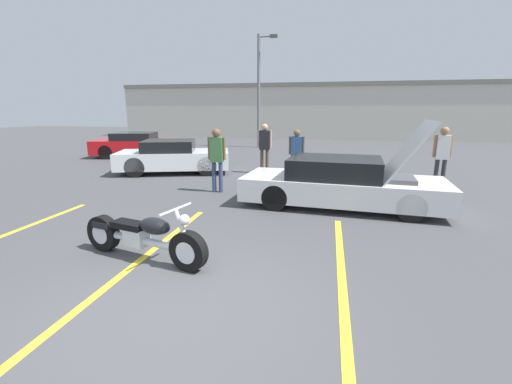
% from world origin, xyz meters
% --- Properties ---
extents(ground_plane, '(80.00, 80.00, 0.00)m').
position_xyz_m(ground_plane, '(0.00, 0.00, 0.00)').
color(ground_plane, '#474749').
extents(parking_stripe_middle, '(0.12, 5.38, 0.01)m').
position_xyz_m(parking_stripe_middle, '(-1.15, 1.15, 0.00)').
color(parking_stripe_middle, yellow).
rests_on(parking_stripe_middle, ground).
extents(parking_stripe_back, '(0.12, 5.38, 0.01)m').
position_xyz_m(parking_stripe_back, '(1.94, 1.15, 0.00)').
color(parking_stripe_back, yellow).
rests_on(parking_stripe_back, ground).
extents(far_building, '(32.00, 4.20, 4.40)m').
position_xyz_m(far_building, '(0.00, 26.77, 2.34)').
color(far_building, beige).
rests_on(far_building, ground).
extents(light_pole, '(1.21, 0.28, 6.65)m').
position_xyz_m(light_pole, '(-2.56, 17.98, 3.70)').
color(light_pole, slate).
rests_on(light_pole, ground).
extents(motorcycle, '(2.32, 0.89, 0.94)m').
position_xyz_m(motorcycle, '(-1.10, 1.25, 0.38)').
color(motorcycle, black).
rests_on(motorcycle, ground).
extents(show_car_hood_open, '(4.88, 2.21, 2.09)m').
position_xyz_m(show_car_hood_open, '(2.04, 5.04, 0.58)').
color(show_car_hood_open, white).
rests_on(show_car_hood_open, ground).
extents(parked_car_left_row, '(4.57, 2.83, 1.21)m').
position_xyz_m(parked_car_left_row, '(-7.67, 12.29, 0.59)').
color(parked_car_left_row, red).
rests_on(parked_car_left_row, ground).
extents(parked_car_right_row, '(4.41, 2.99, 1.21)m').
position_xyz_m(parked_car_right_row, '(-4.01, 8.54, 0.59)').
color(parked_car_right_row, white).
rests_on(parked_car_right_row, ground).
extents(spectator_near_motorcycle, '(0.52, 0.22, 1.69)m').
position_xyz_m(spectator_near_motorcycle, '(0.66, 7.93, 1.00)').
color(spectator_near_motorcycle, brown).
rests_on(spectator_near_motorcycle, ground).
extents(spectator_by_show_car, '(0.52, 0.24, 1.82)m').
position_xyz_m(spectator_by_show_car, '(-0.62, 9.05, 1.09)').
color(spectator_by_show_car, brown).
rests_on(spectator_by_show_car, ground).
extents(spectator_midground, '(0.52, 0.24, 1.80)m').
position_xyz_m(spectator_midground, '(-1.39, 5.86, 1.08)').
color(spectator_midground, '#38476B').
rests_on(spectator_midground, ground).
extents(spectator_far_lot, '(0.52, 0.24, 1.83)m').
position_xyz_m(spectator_far_lot, '(4.95, 7.62, 1.10)').
color(spectator_far_lot, '#333338').
rests_on(spectator_far_lot, ground).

